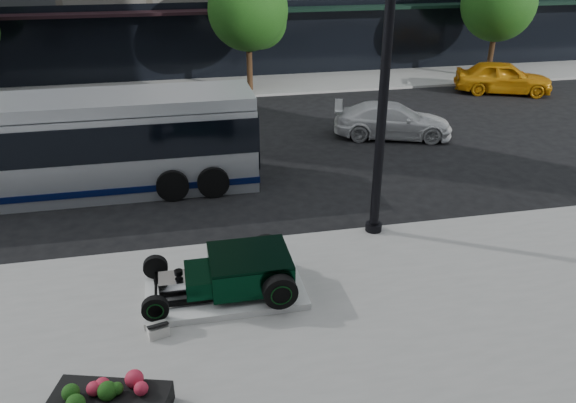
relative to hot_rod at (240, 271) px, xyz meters
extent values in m
plane|color=black|center=(1.76, 4.32, -0.70)|extent=(120.00, 120.00, 0.00)
cube|color=gray|center=(1.76, 18.32, -0.64)|extent=(70.00, 4.00, 0.12)
cube|color=black|center=(-8.24, 20.52, 1.30)|extent=(22.00, 0.50, 4.00)
cube|color=black|center=(14.76, 20.52, 1.30)|extent=(24.00, 0.50, 4.00)
cube|color=black|center=(-8.24, 19.92, 2.90)|extent=(22.00, 1.60, 0.15)
cube|color=black|center=(14.76, 19.92, 2.90)|extent=(24.00, 1.60, 0.15)
cylinder|color=black|center=(2.76, 17.32, 0.72)|extent=(0.28, 0.28, 2.60)
sphere|color=#14350E|center=(2.76, 17.32, 3.22)|extent=(3.80, 3.80, 3.80)
sphere|color=#14350E|center=(3.36, 17.62, 2.62)|extent=(2.60, 2.60, 2.60)
cylinder|color=black|center=(15.76, 17.32, 0.72)|extent=(0.28, 0.28, 2.60)
sphere|color=#14350E|center=(15.76, 17.32, 3.22)|extent=(3.80, 3.80, 3.80)
sphere|color=#14350E|center=(16.36, 17.62, 2.62)|extent=(2.60, 2.60, 2.60)
cube|color=silver|center=(-0.33, 0.00, -0.50)|extent=(3.40, 1.80, 0.15)
cube|color=black|center=(-0.33, -0.45, -0.33)|extent=(3.00, 0.08, 0.10)
cube|color=black|center=(-0.33, 0.45, -0.33)|extent=(3.00, 0.08, 0.10)
cube|color=black|center=(0.22, 0.00, 0.02)|extent=(1.70, 1.45, 0.62)
cube|color=black|center=(0.22, 0.00, 0.35)|extent=(1.70, 1.45, 0.06)
cube|color=black|center=(-0.88, 0.00, -0.10)|extent=(0.55, 1.05, 0.38)
cube|color=silver|center=(-1.43, 0.00, -0.15)|extent=(0.55, 0.55, 0.34)
cylinder|color=black|center=(-1.28, 0.00, 0.12)|extent=(0.18, 0.18, 0.10)
cylinder|color=black|center=(-1.78, 0.00, -0.27)|extent=(0.06, 1.55, 0.06)
cylinder|color=black|center=(0.72, -0.85, -0.07)|extent=(0.72, 0.24, 0.72)
cylinder|color=black|center=(0.72, -0.98, -0.07)|extent=(0.37, 0.02, 0.37)
torus|color=#0A3812|center=(0.72, -0.99, -0.07)|extent=(0.44, 0.02, 0.44)
cylinder|color=black|center=(0.72, 0.85, -0.07)|extent=(0.72, 0.24, 0.72)
cylinder|color=black|center=(0.72, 0.98, -0.07)|extent=(0.37, 0.02, 0.37)
torus|color=#0A3812|center=(0.72, 0.99, -0.07)|extent=(0.44, 0.02, 0.44)
cylinder|color=black|center=(-1.78, -0.78, -0.16)|extent=(0.54, 0.16, 0.54)
cylinder|color=black|center=(-1.78, -0.87, -0.16)|extent=(0.28, 0.02, 0.28)
torus|color=#0A3812|center=(-1.78, -0.88, -0.16)|extent=(0.34, 0.02, 0.34)
cylinder|color=black|center=(-1.78, 0.78, -0.16)|extent=(0.54, 0.16, 0.54)
cylinder|color=black|center=(-1.78, 0.87, -0.16)|extent=(0.28, 0.02, 0.28)
torus|color=#0A3812|center=(-1.78, 0.88, -0.16)|extent=(0.34, 0.02, 0.34)
cube|color=silver|center=(-1.76, -1.06, -0.47)|extent=(0.46, 0.38, 0.22)
cube|color=black|center=(-1.76, -1.06, -0.34)|extent=(0.45, 0.37, 0.15)
cylinder|color=black|center=(3.81, 2.12, 3.37)|extent=(0.24, 0.24, 7.89)
cylinder|color=black|center=(3.81, 2.12, -0.48)|extent=(0.43, 0.43, 0.20)
sphere|color=#C5223D|center=(-3.19, -3.00, -0.08)|extent=(0.25, 0.25, 0.25)
sphere|color=#14350E|center=(-2.93, -3.00, -0.08)|extent=(0.25, 0.25, 0.25)
sphere|color=#C5223D|center=(-2.66, -3.00, -0.08)|extent=(0.25, 0.25, 0.25)
sphere|color=#14350E|center=(-2.40, -3.00, -0.08)|extent=(0.25, 0.25, 0.25)
sphere|color=#C5223D|center=(-2.13, -3.00, -0.08)|extent=(0.25, 0.25, 0.25)
sphere|color=#14350E|center=(-1.86, -3.00, -0.08)|extent=(0.25, 0.25, 0.25)
cube|color=#B1B6BC|center=(-4.71, 6.65, 0.58)|extent=(12.00, 2.55, 2.55)
cube|color=#081344|center=(-4.71, 6.65, -0.28)|extent=(12.05, 2.60, 0.20)
cube|color=black|center=(-4.71, 6.65, 1.15)|extent=(12.05, 2.60, 1.05)
cube|color=#B1B6BC|center=(-4.71, 6.65, 2.05)|extent=(12.00, 2.40, 0.35)
cube|color=black|center=(1.32, 6.65, 0.85)|extent=(0.06, 2.30, 1.70)
cylinder|color=black|center=(-1.31, 5.35, -0.22)|extent=(0.96, 0.28, 0.96)
cylinder|color=black|center=(-1.31, 7.95, -0.22)|extent=(0.96, 0.28, 0.96)
cylinder|color=black|center=(-0.11, 5.35, -0.22)|extent=(0.96, 0.28, 0.96)
cylinder|color=black|center=(-0.11, 7.95, -0.22)|extent=(0.96, 0.28, 0.96)
imported|color=silver|center=(7.19, 9.46, -0.04)|extent=(4.86, 3.08, 1.31)
imported|color=orange|center=(14.95, 14.57, 0.08)|extent=(4.93, 3.38, 1.56)
camera|label=1|loc=(-1.07, -10.17, 6.54)|focal=35.00mm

